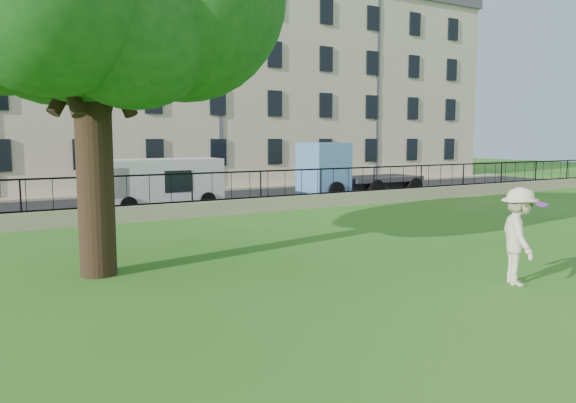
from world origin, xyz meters
TOP-DOWN VIEW (x-y plane):
  - ground at (0.00, 0.00)m, footprint 120.00×120.00m
  - retaining_wall at (0.00, 12.00)m, footprint 50.00×0.40m
  - iron_railing at (0.00, 12.00)m, footprint 50.00×0.05m
  - street at (0.00, 16.70)m, footprint 60.00×9.00m
  - sidewalk at (0.00, 21.90)m, footprint 60.00×1.40m
  - building_row at (0.00, 27.57)m, footprint 56.40×10.40m
  - man at (2.15, -0.93)m, footprint 1.39×1.52m
  - frisbee at (4.00, -0.16)m, footprint 0.33×0.33m
  - white_van at (-0.10, 15.40)m, footprint 5.17×2.11m
  - blue_truck at (10.87, 15.40)m, footprint 6.77×2.52m

SIDE VIEW (x-z plane):
  - ground at x=0.00m, z-range 0.00..0.00m
  - street at x=0.00m, z-range 0.00..0.01m
  - sidewalk at x=0.00m, z-range 0.00..0.12m
  - retaining_wall at x=0.00m, z-range 0.00..0.60m
  - man at x=2.15m, z-range 0.00..2.05m
  - white_van at x=-0.10m, z-range 0.00..2.15m
  - iron_railing at x=0.00m, z-range 0.59..1.72m
  - blue_truck at x=10.87m, z-range 0.00..2.82m
  - frisbee at x=4.00m, z-range 1.44..1.56m
  - building_row at x=0.00m, z-range 0.02..13.82m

